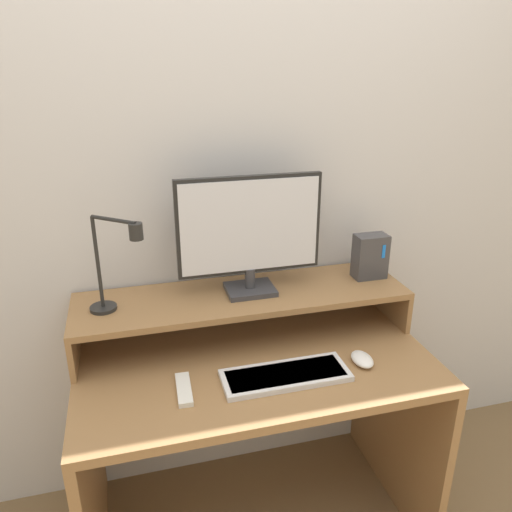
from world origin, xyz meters
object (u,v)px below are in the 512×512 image
object	(u,v)px
mouse	(362,359)
router_dock	(370,256)
desk_lamp	(114,266)
keyboard	(286,375)
remote_control	(184,389)
monitor	(250,231)

from	to	relation	value
mouse	router_dock	bearing A→B (deg)	61.80
desk_lamp	router_dock	xyz separation A→B (m)	(0.91, 0.06, -0.08)
router_dock	keyboard	size ratio (longest dim) A/B	0.42
desk_lamp	router_dock	bearing A→B (deg)	3.49
desk_lamp	keyboard	distance (m)	0.63
mouse	remote_control	bearing A→B (deg)	179.86
remote_control	router_dock	bearing A→B (deg)	22.03
desk_lamp	keyboard	xyz separation A→B (m)	(0.48, -0.26, -0.32)
monitor	desk_lamp	distance (m)	0.45
router_dock	mouse	xyz separation A→B (m)	(-0.16, -0.30, -0.23)
keyboard	mouse	xyz separation A→B (m)	(0.27, 0.01, 0.00)
desk_lamp	remote_control	world-z (taller)	desk_lamp
mouse	monitor	bearing A→B (deg)	135.64
router_dock	remote_control	size ratio (longest dim) A/B	1.08
keyboard	remote_control	size ratio (longest dim) A/B	2.57
monitor	mouse	distance (m)	0.56
monitor	desk_lamp	bearing A→B (deg)	-173.88
keyboard	desk_lamp	bearing A→B (deg)	151.83
monitor	router_dock	size ratio (longest dim) A/B	2.97
router_dock	mouse	size ratio (longest dim) A/B	1.67
mouse	remote_control	size ratio (longest dim) A/B	0.64
monitor	keyboard	world-z (taller)	monitor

